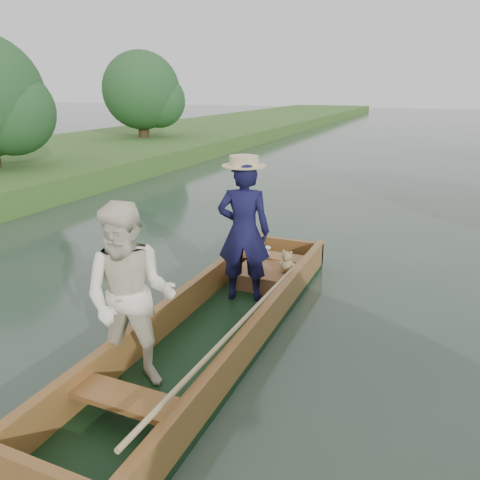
% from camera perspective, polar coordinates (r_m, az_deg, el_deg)
% --- Properties ---
extents(ground, '(120.00, 120.00, 0.00)m').
position_cam_1_polar(ground, '(5.27, -2.64, -11.77)').
color(ground, '#283D30').
rests_on(ground, ground).
extents(trees_far, '(22.78, 13.18, 4.57)m').
position_cam_1_polar(trees_far, '(11.68, 25.47, 15.54)').
color(trees_far, '#47331E').
rests_on(trees_far, ground).
extents(punt, '(1.32, 5.00, 1.85)m').
position_cam_1_polar(punt, '(4.94, -4.43, -5.91)').
color(punt, black).
rests_on(punt, ground).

